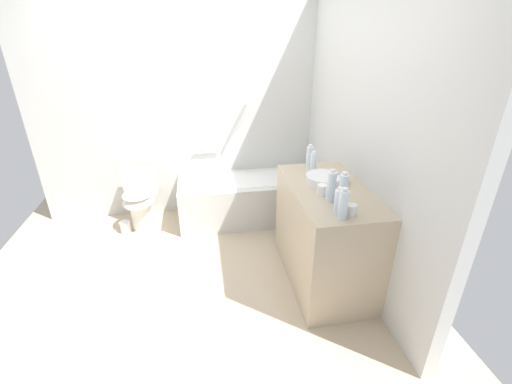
{
  "coord_description": "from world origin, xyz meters",
  "views": [
    {
      "loc": [
        0.15,
        -2.71,
        2.08
      ],
      "look_at": [
        0.62,
        0.09,
        0.72
      ],
      "focal_mm": 24.18,
      "sensor_mm": 36.0,
      "label": 1
    }
  ],
  "objects_px": {
    "water_bottle_3": "(331,186)",
    "water_bottle_5": "(310,158)",
    "bathtub": "(247,197)",
    "drinking_glass_1": "(351,210)",
    "water_bottle_0": "(343,190)",
    "sink_basin": "(324,179)",
    "water_bottle_2": "(339,201)",
    "toilet": "(140,200)",
    "drinking_glass_0": "(322,190)",
    "sink_faucet": "(344,178)",
    "water_bottle_4": "(313,163)",
    "toilet_paper_roll": "(125,227)",
    "water_bottle_1": "(343,205)"
  },
  "relations": [
    {
      "from": "sink_faucet",
      "to": "water_bottle_3",
      "type": "relative_size",
      "value": 0.6
    },
    {
      "from": "toilet",
      "to": "drinking_glass_1",
      "type": "xyz_separation_m",
      "value": [
        1.71,
        -1.62,
        0.6
      ]
    },
    {
      "from": "sink_faucet",
      "to": "water_bottle_3",
      "type": "height_order",
      "value": "water_bottle_3"
    },
    {
      "from": "bathtub",
      "to": "sink_faucet",
      "type": "height_order",
      "value": "bathtub"
    },
    {
      "from": "drinking_glass_0",
      "to": "drinking_glass_1",
      "type": "distance_m",
      "value": 0.35
    },
    {
      "from": "water_bottle_5",
      "to": "drinking_glass_1",
      "type": "relative_size",
      "value": 3.03
    },
    {
      "from": "toilet",
      "to": "drinking_glass_0",
      "type": "distance_m",
      "value": 2.15
    },
    {
      "from": "toilet",
      "to": "drinking_glass_0",
      "type": "height_order",
      "value": "drinking_glass_0"
    },
    {
      "from": "drinking_glass_0",
      "to": "water_bottle_5",
      "type": "bearing_deg",
      "value": 83.56
    },
    {
      "from": "bathtub",
      "to": "water_bottle_5",
      "type": "distance_m",
      "value": 1.17
    },
    {
      "from": "bathtub",
      "to": "water_bottle_3",
      "type": "height_order",
      "value": "bathtub"
    },
    {
      "from": "water_bottle_2",
      "to": "water_bottle_3",
      "type": "xyz_separation_m",
      "value": [
        0.01,
        0.18,
        0.03
      ]
    },
    {
      "from": "bathtub",
      "to": "sink_basin",
      "type": "height_order",
      "value": "bathtub"
    },
    {
      "from": "sink_basin",
      "to": "drinking_glass_1",
      "type": "bearing_deg",
      "value": -89.49
    },
    {
      "from": "sink_faucet",
      "to": "water_bottle_3",
      "type": "bearing_deg",
      "value": -127.17
    },
    {
      "from": "water_bottle_0",
      "to": "toilet_paper_roll",
      "type": "height_order",
      "value": "water_bottle_0"
    },
    {
      "from": "toilet",
      "to": "water_bottle_4",
      "type": "xyz_separation_m",
      "value": [
        1.68,
        -0.85,
        0.65
      ]
    },
    {
      "from": "water_bottle_3",
      "to": "water_bottle_4",
      "type": "xyz_separation_m",
      "value": [
        0.04,
        0.54,
        -0.02
      ]
    },
    {
      "from": "sink_basin",
      "to": "bathtub",
      "type": "bearing_deg",
      "value": 114.94
    },
    {
      "from": "drinking_glass_0",
      "to": "water_bottle_1",
      "type": "bearing_deg",
      "value": -88.31
    },
    {
      "from": "water_bottle_0",
      "to": "water_bottle_2",
      "type": "distance_m",
      "value": 0.13
    },
    {
      "from": "water_bottle_3",
      "to": "water_bottle_5",
      "type": "relative_size",
      "value": 1.07
    },
    {
      "from": "water_bottle_0",
      "to": "bathtub",
      "type": "bearing_deg",
      "value": 108.8
    },
    {
      "from": "sink_faucet",
      "to": "drinking_glass_1",
      "type": "relative_size",
      "value": 1.94
    },
    {
      "from": "water_bottle_3",
      "to": "water_bottle_4",
      "type": "distance_m",
      "value": 0.55
    },
    {
      "from": "bathtub",
      "to": "drinking_glass_1",
      "type": "distance_m",
      "value": 1.83
    },
    {
      "from": "water_bottle_2",
      "to": "drinking_glass_1",
      "type": "height_order",
      "value": "water_bottle_2"
    },
    {
      "from": "drinking_glass_1",
      "to": "sink_faucet",
      "type": "bearing_deg",
      "value": 72.25
    },
    {
      "from": "sink_basin",
      "to": "water_bottle_5",
      "type": "distance_m",
      "value": 0.32
    },
    {
      "from": "water_bottle_5",
      "to": "bathtub",
      "type": "bearing_deg",
      "value": 121.37
    },
    {
      "from": "drinking_glass_1",
      "to": "water_bottle_0",
      "type": "bearing_deg",
      "value": 92.17
    },
    {
      "from": "water_bottle_4",
      "to": "water_bottle_5",
      "type": "relative_size",
      "value": 0.88
    },
    {
      "from": "toilet",
      "to": "water_bottle_1",
      "type": "height_order",
      "value": "water_bottle_1"
    },
    {
      "from": "water_bottle_0",
      "to": "water_bottle_5",
      "type": "height_order",
      "value": "water_bottle_0"
    },
    {
      "from": "sink_faucet",
      "to": "water_bottle_5",
      "type": "bearing_deg",
      "value": 124.46
    },
    {
      "from": "sink_basin",
      "to": "water_bottle_3",
      "type": "distance_m",
      "value": 0.34
    },
    {
      "from": "sink_basin",
      "to": "water_bottle_2",
      "type": "bearing_deg",
      "value": -97.93
    },
    {
      "from": "sink_basin",
      "to": "water_bottle_0",
      "type": "xyz_separation_m",
      "value": [
        -0.0,
        -0.39,
        0.09
      ]
    },
    {
      "from": "bathtub",
      "to": "sink_faucet",
      "type": "bearing_deg",
      "value": -57.73
    },
    {
      "from": "water_bottle_5",
      "to": "drinking_glass_1",
      "type": "bearing_deg",
      "value": -87.62
    },
    {
      "from": "water_bottle_4",
      "to": "water_bottle_2",
      "type": "bearing_deg",
      "value": -93.79
    },
    {
      "from": "sink_basin",
      "to": "water_bottle_4",
      "type": "distance_m",
      "value": 0.23
    },
    {
      "from": "drinking_glass_0",
      "to": "toilet_paper_roll",
      "type": "bearing_deg",
      "value": 146.73
    },
    {
      "from": "sink_basin",
      "to": "water_bottle_0",
      "type": "height_order",
      "value": "water_bottle_0"
    },
    {
      "from": "toilet",
      "to": "drinking_glass_0",
      "type": "relative_size",
      "value": 7.78
    },
    {
      "from": "toilet",
      "to": "sink_basin",
      "type": "bearing_deg",
      "value": 60.4
    },
    {
      "from": "water_bottle_3",
      "to": "water_bottle_5",
      "type": "distance_m",
      "value": 0.63
    },
    {
      "from": "bathtub",
      "to": "toilet_paper_roll",
      "type": "relative_size",
      "value": 11.58
    },
    {
      "from": "water_bottle_1",
      "to": "sink_basin",
      "type": "bearing_deg",
      "value": 82.42
    },
    {
      "from": "sink_basin",
      "to": "water_bottle_1",
      "type": "distance_m",
      "value": 0.6
    }
  ]
}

